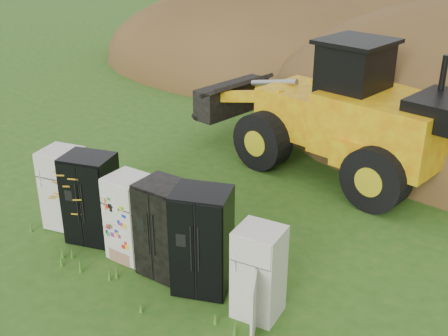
# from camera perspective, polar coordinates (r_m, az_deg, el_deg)

# --- Properties ---
(ground) EXTENTS (120.00, 120.00, 0.00)m
(ground) POSITION_cam_1_polar(r_m,az_deg,el_deg) (10.98, -7.29, -9.58)
(ground) COLOR #265516
(ground) RESTS_ON ground
(fridge_leftmost) EXTENTS (0.92, 0.90, 1.73)m
(fridge_leftmost) POSITION_cam_1_polar(r_m,az_deg,el_deg) (12.23, -15.89, -1.97)
(fridge_leftmost) COLOR white
(fridge_leftmost) RESTS_ON ground
(fridge_black_side) EXTENTS (1.15, 1.02, 1.84)m
(fridge_black_side) POSITION_cam_1_polar(r_m,az_deg,el_deg) (11.54, -13.33, -3.00)
(fridge_black_side) COLOR black
(fridge_black_side) RESTS_ON ground
(fridge_sticker) EXTENTS (0.78, 0.73, 1.70)m
(fridge_sticker) POSITION_cam_1_polar(r_m,az_deg,el_deg) (10.84, -9.48, -4.96)
(fridge_sticker) COLOR white
(fridge_sticker) RESTS_ON ground
(fridge_dark_mid) EXTENTS (0.96, 0.79, 1.82)m
(fridge_dark_mid) POSITION_cam_1_polar(r_m,az_deg,el_deg) (10.24, -5.89, -6.19)
(fridge_dark_mid) COLOR black
(fridge_dark_mid) RESTS_ON ground
(fridge_black_right) EXTENTS (1.19, 1.10, 1.92)m
(fridge_black_right) POSITION_cam_1_polar(r_m,az_deg,el_deg) (9.76, -2.22, -7.41)
(fridge_black_right) COLOR black
(fridge_black_right) RESTS_ON ground
(fridge_open_door) EXTENTS (0.82, 0.77, 1.61)m
(fridge_open_door) POSITION_cam_1_polar(r_m,az_deg,el_deg) (9.26, 3.55, -10.55)
(fridge_open_door) COLOR white
(fridge_open_door) RESTS_ON ground
(wheel_loader) EXTENTS (7.47, 3.80, 3.46)m
(wheel_loader) POSITION_cam_1_polar(r_m,az_deg,el_deg) (14.56, 9.83, 6.55)
(wheel_loader) COLOR yellow
(wheel_loader) RESTS_ON ground
(dirt_mound_left) EXTENTS (15.99, 12.00, 6.59)m
(dirt_mound_left) POSITION_cam_1_polar(r_m,az_deg,el_deg) (25.74, 4.13, 10.59)
(dirt_mound_left) COLOR #4D3618
(dirt_mound_left) RESTS_ON ground
(dirt_mound_back) EXTENTS (19.88, 13.25, 6.99)m
(dirt_mound_back) POSITION_cam_1_polar(r_m,az_deg,el_deg) (26.38, 21.17, 9.37)
(dirt_mound_back) COLOR #4D3618
(dirt_mound_back) RESTS_ON ground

